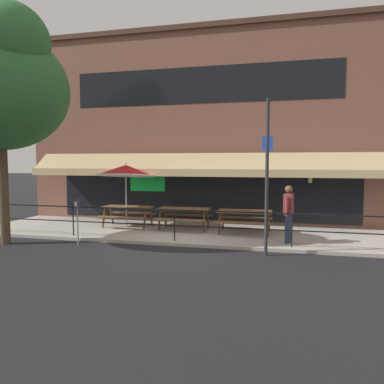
{
  "coord_description": "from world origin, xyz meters",
  "views": [
    {
      "loc": [
        3.23,
        -10.49,
        2.51
      ],
      "look_at": [
        0.23,
        1.6,
        1.5
      ],
      "focal_mm": 35.0,
      "sensor_mm": 36.0,
      "label": 1
    }
  ],
  "objects_px": {
    "patio_umbrella_left": "(126,171)",
    "parking_meter_near": "(77,208)",
    "picnic_table_left": "(128,211)",
    "picnic_table_centre": "(184,213)",
    "pedestrian_walking": "(288,211)",
    "street_tree_curbside": "(1,83)",
    "picnic_table_right": "(245,215)",
    "street_sign_pole": "(267,176)"
  },
  "relations": [
    {
      "from": "picnic_table_right",
      "to": "street_tree_curbside",
      "type": "bearing_deg",
      "value": -156.14
    },
    {
      "from": "picnic_table_left",
      "to": "patio_umbrella_left",
      "type": "xyz_separation_m",
      "value": [
        -0.0,
        -0.11,
        1.47
      ]
    },
    {
      "from": "patio_umbrella_left",
      "to": "parking_meter_near",
      "type": "xyz_separation_m",
      "value": [
        -0.35,
        -2.74,
        -1.03
      ]
    },
    {
      "from": "patio_umbrella_left",
      "to": "picnic_table_left",
      "type": "bearing_deg",
      "value": 90.0
    },
    {
      "from": "parking_meter_near",
      "to": "street_tree_curbside",
      "type": "height_order",
      "value": "street_tree_curbside"
    },
    {
      "from": "picnic_table_left",
      "to": "street_tree_curbside",
      "type": "relative_size",
      "value": 0.26
    },
    {
      "from": "picnic_table_centre",
      "to": "parking_meter_near",
      "type": "distance_m",
      "value": 3.8
    },
    {
      "from": "picnic_table_left",
      "to": "picnic_table_centre",
      "type": "distance_m",
      "value": 2.17
    },
    {
      "from": "picnic_table_left",
      "to": "pedestrian_walking",
      "type": "relative_size",
      "value": 1.05
    },
    {
      "from": "street_sign_pole",
      "to": "picnic_table_left",
      "type": "bearing_deg",
      "value": 152.38
    },
    {
      "from": "patio_umbrella_left",
      "to": "street_sign_pole",
      "type": "bearing_deg",
      "value": -26.62
    },
    {
      "from": "pedestrian_walking",
      "to": "parking_meter_near",
      "type": "distance_m",
      "value": 6.27
    },
    {
      "from": "picnic_table_right",
      "to": "street_tree_curbside",
      "type": "height_order",
      "value": "street_tree_curbside"
    },
    {
      "from": "picnic_table_right",
      "to": "street_tree_curbside",
      "type": "xyz_separation_m",
      "value": [
        -6.86,
        -3.03,
        4.12
      ]
    },
    {
      "from": "picnic_table_right",
      "to": "patio_umbrella_left",
      "type": "bearing_deg",
      "value": 178.92
    },
    {
      "from": "street_tree_curbside",
      "to": "picnic_table_centre",
      "type": "bearing_deg",
      "value": 34.2
    },
    {
      "from": "picnic_table_centre",
      "to": "pedestrian_walking",
      "type": "relative_size",
      "value": 1.05
    },
    {
      "from": "pedestrian_walking",
      "to": "street_sign_pole",
      "type": "distance_m",
      "value": 1.79
    },
    {
      "from": "picnic_table_right",
      "to": "parking_meter_near",
      "type": "relative_size",
      "value": 1.27
    },
    {
      "from": "picnic_table_centre",
      "to": "picnic_table_right",
      "type": "bearing_deg",
      "value": -4.15
    },
    {
      "from": "picnic_table_right",
      "to": "patio_umbrella_left",
      "type": "xyz_separation_m",
      "value": [
        -4.33,
        0.08,
        1.47
      ]
    },
    {
      "from": "street_tree_curbside",
      "to": "picnic_table_right",
      "type": "bearing_deg",
      "value": 23.86
    },
    {
      "from": "patio_umbrella_left",
      "to": "street_sign_pole",
      "type": "distance_m",
      "value": 5.77
    },
    {
      "from": "patio_umbrella_left",
      "to": "parking_meter_near",
      "type": "height_order",
      "value": "patio_umbrella_left"
    },
    {
      "from": "picnic_table_left",
      "to": "street_sign_pole",
      "type": "height_order",
      "value": "street_sign_pole"
    },
    {
      "from": "picnic_table_centre",
      "to": "pedestrian_walking",
      "type": "height_order",
      "value": "pedestrian_walking"
    },
    {
      "from": "street_tree_curbside",
      "to": "pedestrian_walking",
      "type": "bearing_deg",
      "value": 12.47
    },
    {
      "from": "picnic_table_centre",
      "to": "picnic_table_right",
      "type": "relative_size",
      "value": 1.0
    },
    {
      "from": "picnic_table_right",
      "to": "pedestrian_walking",
      "type": "xyz_separation_m",
      "value": [
        1.41,
        -1.2,
        0.35
      ]
    },
    {
      "from": "street_sign_pole",
      "to": "street_tree_curbside",
      "type": "height_order",
      "value": "street_tree_curbside"
    },
    {
      "from": "picnic_table_left",
      "to": "street_sign_pole",
      "type": "xyz_separation_m",
      "value": [
        5.16,
        -2.7,
        1.43
      ]
    },
    {
      "from": "picnic_table_centre",
      "to": "patio_umbrella_left",
      "type": "xyz_separation_m",
      "value": [
        -2.16,
        -0.08,
        1.47
      ]
    },
    {
      "from": "pedestrian_walking",
      "to": "parking_meter_near",
      "type": "relative_size",
      "value": 1.2
    },
    {
      "from": "picnic_table_left",
      "to": "parking_meter_near",
      "type": "distance_m",
      "value": 2.91
    },
    {
      "from": "picnic_table_left",
      "to": "street_tree_curbside",
      "type": "distance_m",
      "value": 5.81
    },
    {
      "from": "picnic_table_left",
      "to": "street_sign_pole",
      "type": "relative_size",
      "value": 0.43
    },
    {
      "from": "picnic_table_left",
      "to": "street_tree_curbside",
      "type": "height_order",
      "value": "street_tree_curbside"
    },
    {
      "from": "picnic_table_left",
      "to": "picnic_table_right",
      "type": "xyz_separation_m",
      "value": [
        4.33,
        -0.2,
        0.0
      ]
    },
    {
      "from": "parking_meter_near",
      "to": "picnic_table_centre",
      "type": "bearing_deg",
      "value": 48.21
    },
    {
      "from": "patio_umbrella_left",
      "to": "picnic_table_centre",
      "type": "bearing_deg",
      "value": 2.0
    },
    {
      "from": "parking_meter_near",
      "to": "street_tree_curbside",
      "type": "relative_size",
      "value": 0.2
    },
    {
      "from": "picnic_table_right",
      "to": "street_sign_pole",
      "type": "xyz_separation_m",
      "value": [
        0.83,
        -2.51,
        1.43
      ]
    }
  ]
}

